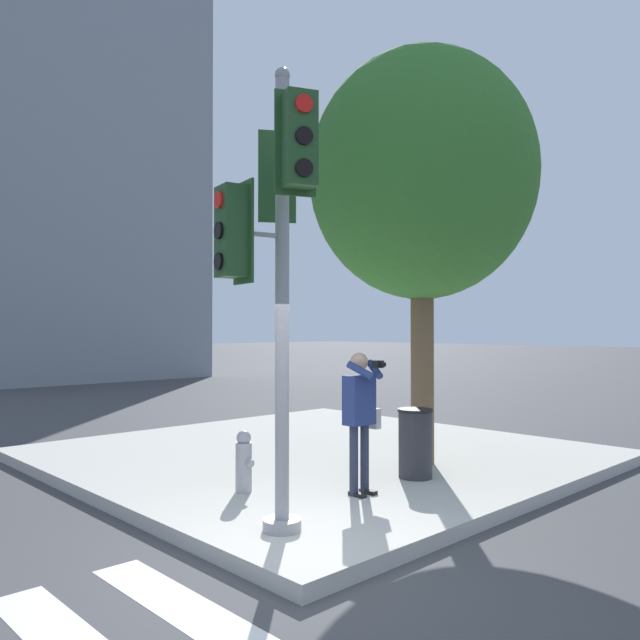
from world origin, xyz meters
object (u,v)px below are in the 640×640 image
at_px(traffic_signal_pole, 274,232).
at_px(street_tree, 422,177).
at_px(trash_bin, 415,443).
at_px(fire_hydrant, 244,461).
at_px(person_photographer, 361,409).

xyz_separation_m(traffic_signal_pole, street_tree, (3.74, 0.93, 1.37)).
bearing_deg(trash_bin, fire_hydrant, 154.61).
distance_m(person_photographer, street_tree, 3.95).
distance_m(traffic_signal_pole, fire_hydrant, 3.15).
bearing_deg(trash_bin, person_photographer, -176.92).
xyz_separation_m(street_tree, trash_bin, (-0.80, -0.48, -3.95)).
bearing_deg(street_tree, traffic_signal_pole, -166.06).
height_order(person_photographer, fire_hydrant, person_photographer).
bearing_deg(trash_bin, street_tree, 30.82).
bearing_deg(street_tree, fire_hydrant, 169.42).
bearing_deg(traffic_signal_pole, street_tree, 13.94).
relative_size(traffic_signal_pole, person_photographer, 2.70).
height_order(traffic_signal_pole, street_tree, street_tree).
bearing_deg(fire_hydrant, person_photographer, -47.98).
height_order(street_tree, trash_bin, street_tree).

